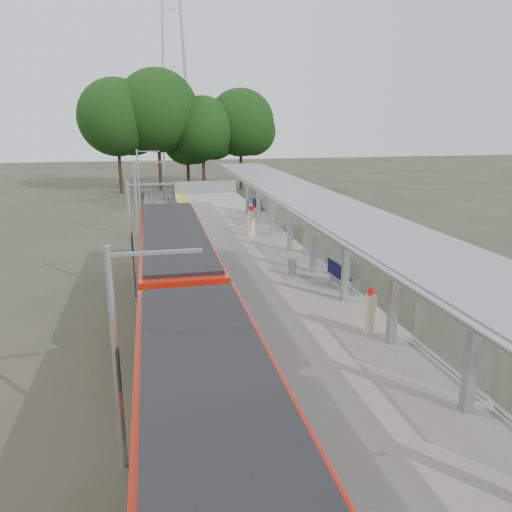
{
  "coord_description": "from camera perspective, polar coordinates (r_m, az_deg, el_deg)",
  "views": [
    {
      "loc": [
        -5.35,
        -3.57,
        7.97
      ],
      "look_at": [
        -1.04,
        16.61,
        2.3
      ],
      "focal_mm": 35.0,
      "sensor_mm": 36.0,
      "label": 1
    }
  ],
  "objects": [
    {
      "name": "info_pillar_far",
      "position": [
        30.74,
        -0.53,
        3.8
      ],
      "size": [
        0.42,
        0.42,
        1.87
      ],
      "rotation": [
        0.0,
        0.0,
        0.31
      ],
      "color": "beige",
      "rests_on": "platform"
    },
    {
      "name": "info_pillar_near",
      "position": [
        17.15,
        12.92,
        -6.48
      ],
      "size": [
        0.37,
        0.37,
        1.63
      ],
      "rotation": [
        0.0,
        0.0,
        0.4
      ],
      "color": "beige",
      "rests_on": "platform"
    },
    {
      "name": "tree_cluster",
      "position": [
        57.92,
        -9.33,
        15.08
      ],
      "size": [
        21.74,
        9.59,
        13.38
      ],
      "color": "#382316",
      "rests_on": "ground"
    },
    {
      "name": "bench_mid",
      "position": [
        21.79,
        9.34,
        -1.97
      ],
      "size": [
        0.57,
        1.57,
        1.06
      ],
      "rotation": [
        0.0,
        0.0,
        0.06
      ],
      "color": "#0D0F45",
      "rests_on": "platform"
    },
    {
      "name": "end_fence",
      "position": [
        49.23,
        -5.77,
        7.84
      ],
      "size": [
        6.0,
        0.1,
        1.2
      ],
      "primitive_type": "cube",
      "color": "#9EA0A5",
      "rests_on": "platform"
    },
    {
      "name": "platform",
      "position": [
        25.3,
        0.7,
        -1.82
      ],
      "size": [
        6.0,
        50.0,
        1.0
      ],
      "primitive_type": "cube",
      "color": "gray",
      "rests_on": "ground"
    },
    {
      "name": "tactile_strip",
      "position": [
        24.74,
        -5.06,
        -1.04
      ],
      "size": [
        0.6,
        50.0,
        0.02
      ],
      "primitive_type": "cube",
      "color": "gold",
      "rests_on": "platform"
    },
    {
      "name": "bench_far",
      "position": [
        37.64,
        0.31,
        5.64
      ],
      "size": [
        0.77,
        1.78,
        1.17
      ],
      "rotation": [
        0.0,
        0.0,
        0.15
      ],
      "color": "#0D0F45",
      "rests_on": "platform"
    },
    {
      "name": "trackbed",
      "position": [
        24.86,
        -9.49,
        -3.27
      ],
      "size": [
        3.0,
        70.0,
        0.24
      ],
      "primitive_type": "cube",
      "color": "#59544C",
      "rests_on": "ground"
    },
    {
      "name": "canopy",
      "position": [
        21.29,
        7.26,
        5.03
      ],
      "size": [
        3.27,
        38.0,
        3.66
      ],
      "color": "#9EA0A5",
      "rests_on": "platform"
    },
    {
      "name": "catenary_masts",
      "position": [
        23.15,
        -13.91,
        2.28
      ],
      "size": [
        2.08,
        48.16,
        5.4
      ],
      "color": "#9EA0A5",
      "rests_on": "ground"
    },
    {
      "name": "pylon",
      "position": [
        77.49,
        -9.5,
        23.34
      ],
      "size": [
        8.0,
        4.0,
        38.0
      ],
      "primitive_type": null,
      "color": "#9EA0A5",
      "rests_on": "ground"
    },
    {
      "name": "litter_bin",
      "position": [
        23.01,
        4.19,
        -1.28
      ],
      "size": [
        0.48,
        0.48,
        0.79
      ],
      "primitive_type": "cylinder",
      "rotation": [
        0.0,
        0.0,
        -0.29
      ],
      "color": "#9EA0A5",
      "rests_on": "platform"
    },
    {
      "name": "train",
      "position": [
        14.67,
        -7.78,
        -8.58
      ],
      "size": [
        2.74,
        27.6,
        3.62
      ],
      "color": "black",
      "rests_on": "ground"
    }
  ]
}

